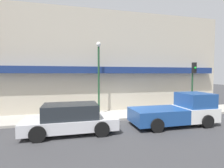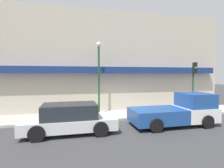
# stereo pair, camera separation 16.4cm
# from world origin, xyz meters

# --- Properties ---
(ground_plane) EXTENTS (80.00, 80.00, 0.00)m
(ground_plane) POSITION_xyz_m (0.00, 0.00, 0.00)
(ground_plane) COLOR #38383A
(sidewalk) EXTENTS (36.00, 2.69, 0.15)m
(sidewalk) POSITION_xyz_m (0.00, 1.35, 0.07)
(sidewalk) COLOR #ADA89E
(sidewalk) RESTS_ON ground
(building) EXTENTS (19.80, 3.80, 9.33)m
(building) POSITION_xyz_m (-0.02, 4.17, 4.02)
(building) COLOR #BCB29E
(building) RESTS_ON ground
(pickup_truck) EXTENTS (5.05, 2.22, 1.88)m
(pickup_truck) POSITION_xyz_m (3.16, -1.65, 0.82)
(pickup_truck) COLOR white
(pickup_truck) RESTS_ON ground
(parked_car) EXTENTS (4.69, 2.06, 1.51)m
(parked_car) POSITION_xyz_m (-3.13, -1.65, 0.74)
(parked_car) COLOR silver
(parked_car) RESTS_ON ground
(fire_hydrant) EXTENTS (0.17, 0.17, 0.68)m
(fire_hydrant) POSITION_xyz_m (-2.42, 0.94, 0.48)
(fire_hydrant) COLOR red
(fire_hydrant) RESTS_ON sidewalk
(street_lamp) EXTENTS (0.36, 0.36, 5.20)m
(street_lamp) POSITION_xyz_m (-1.08, 1.71, 3.43)
(street_lamp) COLOR #1E4728
(street_lamp) RESTS_ON sidewalk
(traffic_light) EXTENTS (0.28, 0.42, 3.75)m
(traffic_light) POSITION_xyz_m (5.83, 0.41, 2.72)
(traffic_light) COLOR #1E4728
(traffic_light) RESTS_ON sidewalk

